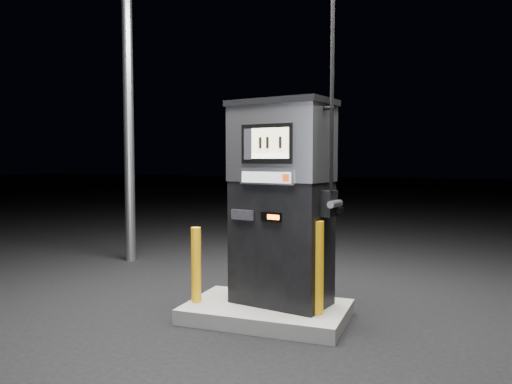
% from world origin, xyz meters
% --- Properties ---
extents(ground, '(80.00, 80.00, 0.00)m').
position_xyz_m(ground, '(0.00, 0.00, 0.00)').
color(ground, black).
rests_on(ground, ground).
extents(pump_island, '(1.60, 1.00, 0.15)m').
position_xyz_m(pump_island, '(0.00, 0.00, 0.07)').
color(pump_island, slate).
rests_on(pump_island, ground).
extents(fuel_dispenser, '(1.18, 0.80, 4.25)m').
position_xyz_m(fuel_dispenser, '(0.12, 0.10, 1.20)').
color(fuel_dispenser, black).
rests_on(fuel_dispenser, pump_island).
extents(bollard_left, '(0.12, 0.12, 0.77)m').
position_xyz_m(bollard_left, '(-0.71, -0.16, 0.54)').
color(bollard_left, '#F9AB0D').
rests_on(bollard_left, pump_island).
extents(bollard_right, '(0.13, 0.13, 0.89)m').
position_xyz_m(bollard_right, '(0.55, -0.13, 0.59)').
color(bollard_right, '#F9AB0D').
rests_on(bollard_right, pump_island).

